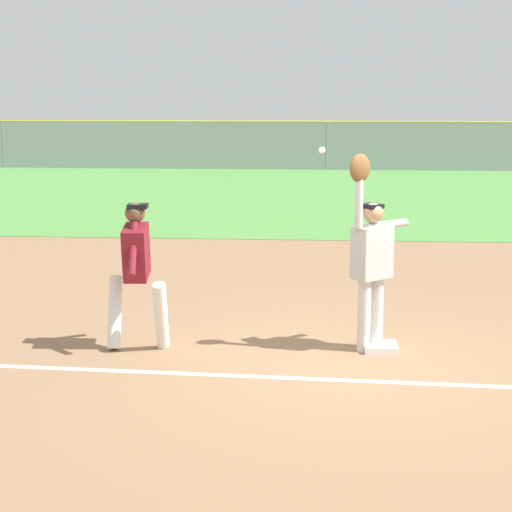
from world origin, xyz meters
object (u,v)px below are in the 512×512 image
object	(u,v)px
parked_car_green	(170,146)
runner	(137,266)
first_base	(380,347)
baseball	(322,150)
parked_car_tan	(401,146)
fielder	(371,255)
parked_car_silver	(289,147)

from	to	relation	value
parked_car_green	runner	bearing A→B (deg)	-80.28
first_base	baseball	size ratio (longest dim) A/B	5.14
first_base	parked_car_tan	distance (m)	27.69
fielder	runner	size ratio (longest dim) A/B	1.33
fielder	baseball	xyz separation A→B (m)	(-0.57, -0.25, 1.20)
first_base	parked_car_green	world-z (taller)	parked_car_green
parked_car_silver	parked_car_tan	distance (m)	4.93
parked_car_silver	runner	bearing A→B (deg)	-88.94
parked_car_tan	parked_car_silver	bearing A→B (deg)	-170.58
baseball	first_base	bearing A→B (deg)	18.35
first_base	runner	size ratio (longest dim) A/B	0.22
runner	baseball	size ratio (longest dim) A/B	23.24
fielder	runner	xyz separation A→B (m)	(-2.67, -0.18, -0.12)
first_base	parked_car_tan	bearing A→B (deg)	84.08
parked_car_green	parked_car_silver	distance (m)	5.21
fielder	parked_car_silver	world-z (taller)	fielder
baseball	parked_car_tan	world-z (taller)	baseball
parked_car_silver	first_base	bearing A→B (deg)	-82.96
runner	parked_car_tan	size ratio (longest dim) A/B	0.39
parked_car_green	parked_car_silver	size ratio (longest dim) A/B	0.98
fielder	baseball	size ratio (longest dim) A/B	30.81
baseball	parked_car_silver	distance (m)	27.11
first_base	baseball	world-z (taller)	baseball
first_base	fielder	distance (m)	1.09
first_base	parked_car_silver	bearing A→B (deg)	94.31
parked_car_tan	baseball	bearing A→B (deg)	-96.59
runner	first_base	bearing A→B (deg)	-0.18
first_base	baseball	xyz separation A→B (m)	(-0.71, -0.24, 2.28)
parked_car_green	fielder	bearing A→B (deg)	-74.81
fielder	parked_car_silver	size ratio (longest dim) A/B	0.51
fielder	parked_car_silver	bearing A→B (deg)	-36.26
fielder	baseball	distance (m)	1.35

